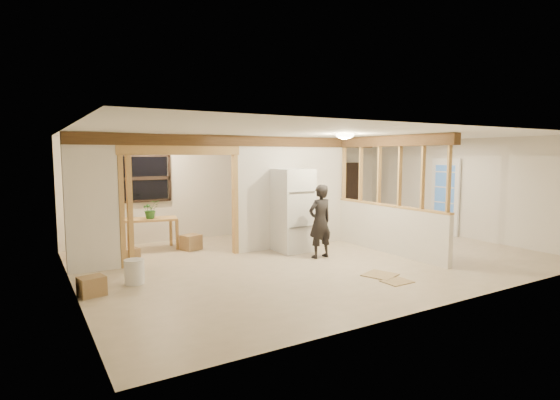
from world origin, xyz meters
TOP-DOWN VIEW (x-y plane):
  - floor at (0.00, 0.00)m, footprint 9.00×6.50m
  - ceiling at (0.00, 0.00)m, footprint 9.00×6.50m
  - wall_back at (0.00, 3.25)m, footprint 9.00×0.01m
  - wall_front at (0.00, -3.25)m, footprint 9.00×0.01m
  - wall_left at (-4.50, 0.00)m, footprint 0.01×6.50m
  - wall_right at (4.50, 0.00)m, footprint 0.01×6.50m
  - partition_left_stub at (-4.05, 1.20)m, footprint 0.90×0.12m
  - partition_center at (0.20, 1.20)m, footprint 2.80×0.12m
  - doorway_frame at (-2.40, 1.20)m, footprint 2.46×0.14m
  - header_beam_back at (-1.00, 1.20)m, footprint 7.00×0.18m
  - header_beam_right at (1.60, -0.40)m, footprint 0.18×3.30m
  - pony_wall at (1.60, -0.40)m, footprint 0.12×3.20m
  - stud_partition at (1.60, -0.40)m, footprint 0.14×3.20m
  - window_back at (-2.60, 3.17)m, footprint 1.12×0.10m
  - french_door at (4.42, 0.40)m, footprint 0.12×0.86m
  - ceiling_dome_main at (0.30, -0.50)m, footprint 0.36×0.36m
  - ceiling_dome_util at (-2.50, 2.30)m, footprint 0.32×0.32m
  - hanging_bulb at (-2.00, 1.60)m, footprint 0.07×0.07m
  - refrigerator at (-0.06, 0.78)m, footprint 0.74×0.72m
  - woman at (0.07, -0.04)m, footprint 0.57×0.39m
  - work_table at (-2.72, 2.44)m, footprint 1.22×0.79m
  - potted_plant at (-2.72, 2.38)m, footprint 0.42×0.38m
  - shop_vac at (-3.90, 2.32)m, footprint 0.50×0.50m
  - bookshelf at (3.25, 3.03)m, footprint 0.93×0.31m
  - bucket at (-3.61, 0.02)m, footprint 0.40×0.40m
  - box_util_a at (-1.94, 2.02)m, footprint 0.48×0.45m
  - box_util_b at (-3.36, 1.53)m, footprint 0.36×0.36m
  - box_front at (-4.29, -0.27)m, footprint 0.41×0.36m
  - floor_panel_near at (0.18, -1.66)m, footprint 0.65×0.65m
  - floor_panel_far at (0.15, -2.10)m, footprint 0.47×0.38m

SIDE VIEW (x-z plane):
  - floor at x=0.00m, z-range -0.01..0.00m
  - floor_panel_far at x=0.15m, z-range 0.00..0.01m
  - floor_panel_near at x=0.18m, z-range 0.00..0.02m
  - box_util_b at x=-3.36m, z-range 0.00..0.28m
  - box_front at x=-4.29m, z-range 0.00..0.29m
  - box_util_a at x=-1.94m, z-range 0.00..0.33m
  - bucket at x=-3.61m, z-range 0.00..0.40m
  - shop_vac at x=-3.90m, z-range 0.00..0.54m
  - work_table at x=-2.72m, z-range 0.00..0.71m
  - pony_wall at x=1.60m, z-range 0.00..1.00m
  - woman at x=0.07m, z-range 0.00..1.50m
  - refrigerator at x=-0.06m, z-range 0.00..1.79m
  - potted_plant at x=-2.72m, z-range 0.71..1.11m
  - bookshelf at x=3.25m, z-range 0.00..1.86m
  - french_door at x=4.42m, z-range 0.00..2.00m
  - doorway_frame at x=-2.40m, z-range 0.00..2.20m
  - wall_back at x=0.00m, z-range 0.00..2.50m
  - wall_front at x=0.00m, z-range 0.00..2.50m
  - wall_left at x=-4.50m, z-range 0.00..2.50m
  - wall_right at x=4.50m, z-range 0.00..2.50m
  - partition_left_stub at x=-4.05m, z-range 0.00..2.50m
  - partition_center at x=0.20m, z-range 0.00..2.50m
  - window_back at x=-2.60m, z-range 1.00..2.10m
  - stud_partition at x=1.60m, z-range 1.00..2.32m
  - hanging_bulb at x=-2.00m, z-range 2.15..2.22m
  - header_beam_back at x=-1.00m, z-range 2.27..2.49m
  - header_beam_right at x=1.60m, z-range 2.27..2.49m
  - ceiling_dome_main at x=0.30m, z-range 2.40..2.56m
  - ceiling_dome_util at x=-2.50m, z-range 2.41..2.55m
  - ceiling at x=0.00m, z-range 2.50..2.50m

